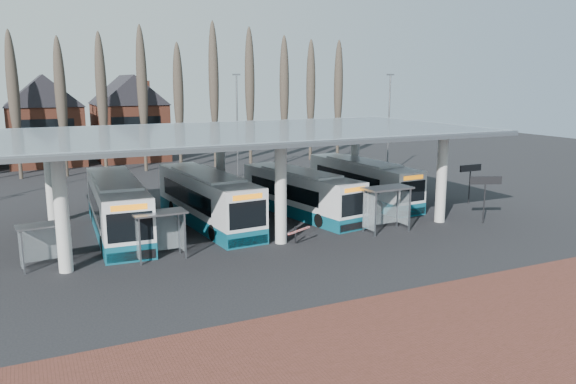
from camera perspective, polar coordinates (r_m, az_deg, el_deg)
name	(u,v)px	position (r m, az deg, el deg)	size (l,w,h in m)	color
ground	(300,254)	(31.52, 1.18, -6.35)	(140.00, 140.00, 0.00)	black
brick_strip	(445,343)	(22.19, 15.62, -14.60)	(70.00, 10.00, 0.03)	brown
station_canopy	(246,139)	(37.57, -4.26, 5.34)	(32.00, 16.00, 6.34)	silver
poplar_row	(160,88)	(61.36, -12.91, 10.28)	(45.10, 1.10, 14.50)	#473D33
lamp_post_b	(237,123)	(56.48, -5.18, 6.96)	(0.80, 0.16, 10.17)	slate
lamp_post_c	(389,123)	(57.73, 10.21, 6.92)	(0.80, 0.16, 10.17)	slate
bus_0	(117,208)	(37.01, -16.98, -1.52)	(3.28, 12.82, 3.53)	silver
bus_1	(207,200)	(38.16, -8.23, -0.77)	(3.63, 12.81, 3.51)	silver
bus_2	(300,194)	(40.46, 1.21, -0.17)	(4.44, 11.84, 3.22)	silver
bus_3	(362,182)	(45.25, 7.51, 1.02)	(3.27, 12.09, 3.32)	silver
shelter_0	(43,236)	(31.57, -23.63, -4.09)	(2.64, 1.53, 2.33)	gray
shelter_1	(159,224)	(31.10, -12.99, -3.21)	(2.89, 1.53, 2.64)	gray
shelter_2	(386,199)	(36.30, 9.89, -0.70)	(3.19, 1.69, 2.91)	gray
info_sign_0	(485,184)	(39.88, 19.42, 0.78)	(2.07, 0.92, 3.24)	black
info_sign_1	(470,171)	(46.02, 18.04, 2.04)	(2.09, 0.13, 3.10)	black
barrier	(298,232)	(33.08, 1.05, -4.04)	(1.89, 1.05, 1.04)	black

